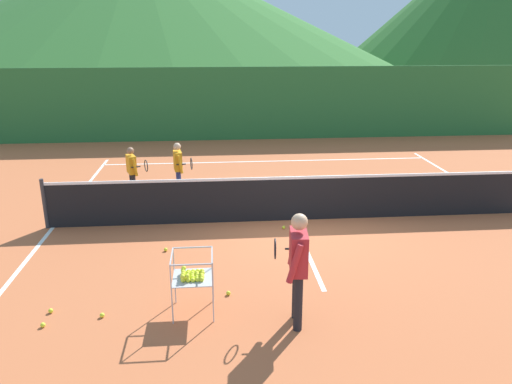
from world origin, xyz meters
TOP-DOWN VIEW (x-y plane):
  - ground_plane at (0.00, 0.00)m, footprint 120.00×120.00m
  - line_baseline_far at (0.00, 5.09)m, footprint 10.04×0.08m
  - line_sideline_west at (-5.02, 0.00)m, footprint 0.08×11.42m
  - line_service_center at (0.00, 0.00)m, footprint 0.08×6.21m
  - tennis_net at (0.00, 0.00)m, footprint 10.32×0.08m
  - instructor at (-0.59, -3.92)m, footprint 0.43×0.77m
  - student_0 at (-3.62, 1.84)m, footprint 0.57×0.52m
  - student_1 at (-2.52, 1.88)m, footprint 0.49×0.60m
  - ball_cart at (-2.02, -3.52)m, footprint 0.58×0.58m
  - tennis_ball_1 at (-4.06, -3.36)m, footprint 0.07×0.07m
  - tennis_ball_2 at (-4.06, -3.73)m, footprint 0.07×0.07m
  - tennis_ball_3 at (-2.59, -1.38)m, footprint 0.07×0.07m
  - tennis_ball_4 at (-0.27, -0.49)m, footprint 0.07×0.07m
  - tennis_ball_5 at (-1.50, -3.08)m, footprint 0.07×0.07m
  - tennis_ball_8 at (-3.30, -3.54)m, footprint 0.07×0.07m
  - windscreen_fence at (0.00, 8.47)m, footprint 22.08×0.08m
  - hill_1 at (-9.39, 51.43)m, footprint 58.57×58.57m

SIDE VIEW (x-z plane):
  - ground_plane at x=0.00m, z-range 0.00..0.00m
  - line_baseline_far at x=0.00m, z-range 0.00..0.01m
  - line_sideline_west at x=-5.02m, z-range 0.00..0.01m
  - line_service_center at x=0.00m, z-range 0.00..0.01m
  - tennis_ball_1 at x=-4.06m, z-range 0.00..0.07m
  - tennis_ball_2 at x=-4.06m, z-range 0.00..0.07m
  - tennis_ball_3 at x=-2.59m, z-range 0.00..0.07m
  - tennis_ball_4 at x=-0.27m, z-range 0.00..0.07m
  - tennis_ball_5 at x=-1.50m, z-range 0.00..0.07m
  - tennis_ball_8 at x=-3.30m, z-range 0.00..0.07m
  - tennis_net at x=0.00m, z-range -0.03..1.02m
  - ball_cart at x=-2.02m, z-range 0.14..1.04m
  - student_0 at x=-3.62m, z-range 0.13..1.38m
  - student_1 at x=-2.52m, z-range 0.13..1.47m
  - instructor at x=-0.59m, z-range 0.16..1.78m
  - windscreen_fence at x=0.00m, z-range 0.00..2.66m
  - hill_1 at x=-9.39m, z-range 0.00..13.66m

